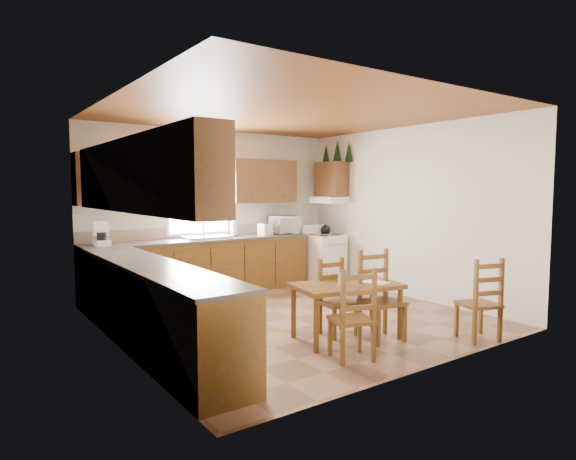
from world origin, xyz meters
TOP-DOWN VIEW (x-y plane):
  - floor at (0.00, 0.00)m, footprint 4.50×4.50m
  - ceiling at (0.00, 0.00)m, footprint 4.50×4.50m
  - wall_left at (-2.25, 0.00)m, footprint 4.50×4.50m
  - wall_right at (2.25, 0.00)m, footprint 4.50×4.50m
  - wall_back at (0.00, 2.25)m, footprint 4.50×4.50m
  - wall_front at (0.00, -2.25)m, footprint 4.50×4.50m
  - lower_cab_back at (-0.38, 1.95)m, footprint 3.75×0.60m
  - lower_cab_left at (-1.95, -0.15)m, footprint 0.60×3.60m
  - counter_back at (-0.38, 1.95)m, footprint 3.75×0.63m
  - counter_left at (-1.95, -0.15)m, footprint 0.63×3.60m
  - backsplash at (-0.38, 2.24)m, footprint 3.75×0.01m
  - upper_cab_back_left at (-1.55, 2.08)m, footprint 1.41×0.33m
  - upper_cab_back_right at (0.86, 2.08)m, footprint 1.25×0.33m
  - upper_cab_left at (-2.08, -0.15)m, footprint 0.33×3.60m
  - upper_cab_stove at (2.08, 1.65)m, footprint 0.33×0.62m
  - range_hood at (2.03, 1.65)m, footprint 0.44×0.62m
  - window_frame at (-0.30, 2.22)m, footprint 1.13×0.02m
  - window_pane at (-0.30, 2.21)m, footprint 1.05×0.01m
  - window_valance at (-0.30, 2.19)m, footprint 1.19×0.01m
  - sink_basin at (-0.30, 1.95)m, footprint 0.75×0.45m
  - pine_decal_a at (2.21, 1.33)m, footprint 0.22×0.22m
  - pine_decal_b at (2.21, 1.65)m, footprint 0.22×0.22m
  - pine_decal_c at (2.21, 1.97)m, footprint 0.22×0.22m
  - stove at (1.87, 1.59)m, footprint 0.59×0.61m
  - coffeemaker at (-1.95, 1.90)m, footprint 0.25×0.27m
  - paper_towel at (0.23, 2.00)m, footprint 0.12×0.12m
  - toaster at (0.79, 1.89)m, footprint 0.28×0.23m
  - microwave at (1.23, 1.95)m, footprint 0.63×0.55m
  - dining_table at (-0.02, -1.10)m, footprint 1.30×0.90m
  - chair_near_left at (-0.43, -1.63)m, footprint 0.49×0.48m
  - chair_near_right at (1.19, -1.99)m, footprint 0.49×0.48m
  - chair_far_left at (-0.00, -0.94)m, footprint 0.40×0.39m
  - chair_far_right at (0.27, -1.38)m, footprint 0.48×0.46m
  - table_paper at (0.30, -1.24)m, footprint 0.29×0.35m
  - table_card at (-0.08, -1.08)m, footprint 0.10×0.06m

SIDE VIEW (x-z plane):
  - floor at x=0.00m, z-range 0.00..0.00m
  - dining_table at x=-0.02m, z-range 0.00..0.64m
  - stove at x=1.87m, z-range 0.00..0.87m
  - lower_cab_back at x=-0.38m, z-range 0.00..0.88m
  - lower_cab_left at x=-1.95m, z-range 0.00..0.88m
  - chair_far_left at x=0.00m, z-range 0.00..0.88m
  - chair_near_left at x=-0.43m, z-range 0.00..0.94m
  - chair_near_right at x=1.19m, z-range 0.00..0.95m
  - chair_far_right at x=0.27m, z-range 0.00..1.01m
  - table_paper at x=0.30m, z-range 0.64..0.64m
  - table_card at x=-0.08m, z-range 0.64..0.77m
  - counter_back at x=-0.38m, z-range 0.88..0.92m
  - counter_left at x=-1.95m, z-range 0.88..0.92m
  - sink_basin at x=-0.30m, z-range 0.92..0.96m
  - backsplash at x=-0.38m, z-range 0.92..1.10m
  - toaster at x=0.79m, z-range 0.92..1.12m
  - paper_towel at x=0.23m, z-range 0.92..1.18m
  - coffeemaker at x=-1.95m, z-range 0.92..1.23m
  - microwave at x=1.23m, z-range 0.92..1.23m
  - wall_left at x=-2.25m, z-range 1.35..1.35m
  - wall_right at x=2.25m, z-range 1.35..1.35m
  - wall_back at x=0.00m, z-range 1.35..1.35m
  - wall_front at x=0.00m, z-range 1.35..1.35m
  - range_hood at x=2.03m, z-range 1.46..1.58m
  - window_frame at x=-0.30m, z-range 0.96..2.14m
  - window_pane at x=-0.30m, z-range 1.00..2.10m
  - upper_cab_back_left at x=-1.55m, z-range 1.48..2.23m
  - upper_cab_back_right at x=0.86m, z-range 1.48..2.23m
  - upper_cab_left at x=-2.08m, z-range 1.48..2.23m
  - upper_cab_stove at x=2.08m, z-range 1.59..2.21m
  - window_valance at x=-0.30m, z-range 1.93..2.17m
  - pine_decal_a at x=2.21m, z-range 2.20..2.56m
  - pine_decal_c at x=2.21m, z-range 2.20..2.56m
  - pine_decal_b at x=2.21m, z-range 2.24..2.60m
  - ceiling at x=0.00m, z-range 2.70..2.70m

